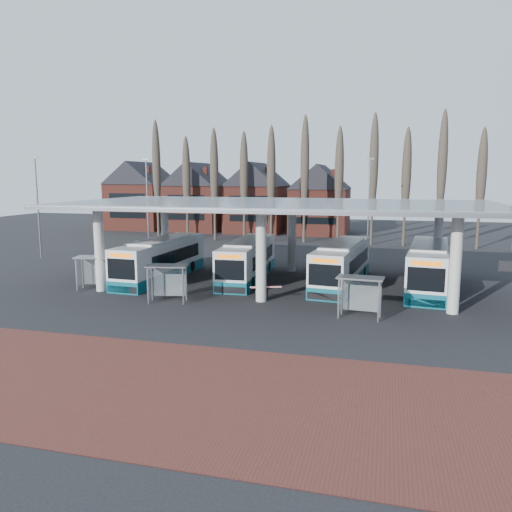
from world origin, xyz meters
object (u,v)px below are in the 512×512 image
(bus_0, at_px, (161,260))
(bus_2, at_px, (342,265))
(bus_1, at_px, (248,260))
(shelter_2, at_px, (360,288))
(shelter_1, at_px, (167,275))
(bus_3, at_px, (428,267))
(shelter_0, at_px, (95,265))

(bus_0, relative_size, bus_2, 1.00)
(bus_1, height_order, shelter_2, bus_1)
(bus_0, relative_size, shelter_2, 4.29)
(shelter_1, bearing_deg, bus_3, 14.92)
(bus_0, distance_m, bus_2, 14.53)
(bus_1, relative_size, shelter_1, 3.98)
(bus_1, distance_m, bus_2, 7.61)
(bus_1, bearing_deg, bus_2, -4.68)
(bus_1, bearing_deg, bus_3, -3.35)
(bus_1, xyz_separation_m, bus_2, (7.61, -0.24, 0.03))
(shelter_0, distance_m, shelter_2, 19.43)
(shelter_2, bearing_deg, shelter_0, 177.16)
(shelter_1, bearing_deg, shelter_0, 150.99)
(bus_3, bearing_deg, shelter_2, -110.35)
(bus_0, xyz_separation_m, shelter_1, (3.78, -7.02, 0.28))
(shelter_0, xyz_separation_m, shelter_1, (6.72, -2.07, 0.02))
(bus_2, xyz_separation_m, shelter_0, (-17.40, -6.38, 0.26))
(shelter_1, bearing_deg, bus_1, 58.65)
(shelter_0, relative_size, shelter_2, 1.04)
(bus_2, relative_size, shelter_0, 4.16)
(bus_0, relative_size, shelter_0, 4.15)
(bus_3, height_order, shelter_0, bus_3)
(bus_3, relative_size, shelter_2, 4.46)
(bus_3, bearing_deg, bus_2, -173.34)
(bus_2, bearing_deg, shelter_0, -153.67)
(bus_0, distance_m, shelter_0, 5.76)
(bus_2, bearing_deg, shelter_1, -135.45)
(shelter_0, height_order, shelter_2, shelter_0)
(bus_0, distance_m, bus_1, 7.05)
(bus_0, bearing_deg, shelter_2, -22.67)
(bus_0, relative_size, shelter_1, 4.07)
(bus_2, bearing_deg, bus_0, -168.15)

